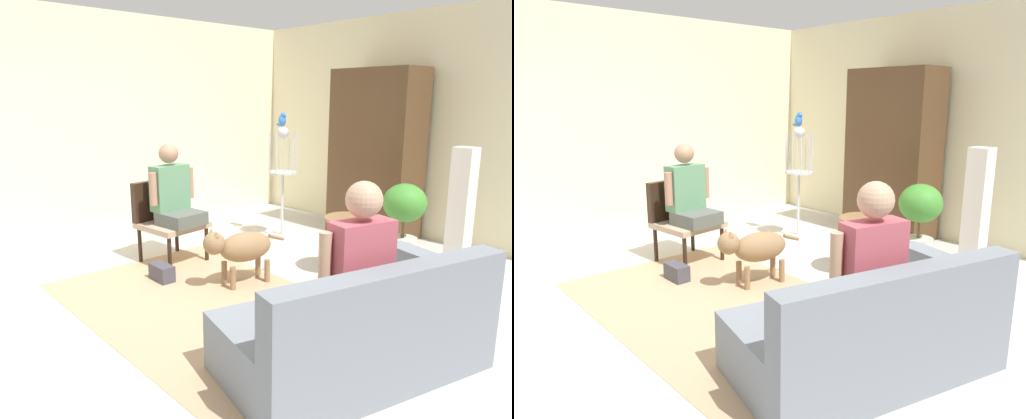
% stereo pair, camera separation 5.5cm
% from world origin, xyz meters
% --- Properties ---
extents(ground_plane, '(7.30, 7.30, 0.00)m').
position_xyz_m(ground_plane, '(0.00, 0.00, 0.00)').
color(ground_plane, beige).
extents(back_wall, '(5.82, 0.12, 2.82)m').
position_xyz_m(back_wall, '(0.00, 3.10, 1.41)').
color(back_wall, beige).
rests_on(back_wall, ground).
extents(left_wall, '(0.12, 6.69, 2.82)m').
position_xyz_m(left_wall, '(-2.67, 0.30, 1.41)').
color(left_wall, beige).
rests_on(left_wall, ground).
extents(area_rug, '(2.88, 1.89, 0.01)m').
position_xyz_m(area_rug, '(0.03, -0.28, 0.00)').
color(area_rug, tan).
rests_on(area_rug, ground).
extents(couch, '(1.30, 1.89, 0.82)m').
position_xyz_m(couch, '(1.54, -0.13, 0.29)').
color(couch, slate).
rests_on(couch, ground).
extents(armchair, '(0.68, 0.68, 0.88)m').
position_xyz_m(armchair, '(-1.28, 0.13, 0.51)').
color(armchair, black).
rests_on(armchair, ground).
extents(person_on_couch, '(0.50, 0.56, 0.88)m').
position_xyz_m(person_on_couch, '(1.50, -0.16, 0.77)').
color(person_on_couch, gray).
extents(person_on_armchair, '(0.51, 0.58, 0.86)m').
position_xyz_m(person_on_armchair, '(-1.12, 0.15, 0.77)').
color(person_on_armchair, '#535952').
extents(round_end_table, '(0.52, 0.52, 0.59)m').
position_xyz_m(round_end_table, '(0.37, 1.28, 0.40)').
color(round_end_table, olive).
rests_on(round_end_table, ground).
extents(dog, '(0.38, 0.88, 0.59)m').
position_xyz_m(dog, '(-0.14, 0.26, 0.37)').
color(dog, olive).
rests_on(dog, ground).
extents(bird_cage_stand, '(0.37, 0.37, 1.42)m').
position_xyz_m(bird_cage_stand, '(-1.04, 1.72, 0.69)').
color(bird_cage_stand, silver).
rests_on(bird_cage_stand, ground).
extents(parrot, '(0.17, 0.10, 0.18)m').
position_xyz_m(parrot, '(-1.06, 1.72, 1.51)').
color(parrot, blue).
rests_on(parrot, bird_cage_stand).
extents(potted_plant, '(0.46, 0.46, 0.88)m').
position_xyz_m(potted_plant, '(0.56, 1.96, 0.54)').
color(potted_plant, beige).
rests_on(potted_plant, ground).
extents(column_lamp, '(0.20, 0.20, 1.34)m').
position_xyz_m(column_lamp, '(1.30, 1.66, 0.67)').
color(column_lamp, '#4C4742').
rests_on(column_lamp, ground).
extents(armoire_cabinet, '(1.11, 0.56, 2.13)m').
position_xyz_m(armoire_cabinet, '(-0.34, 2.69, 1.06)').
color(armoire_cabinet, '#4C331E').
rests_on(armoire_cabinet, ground).
extents(handbag, '(0.27, 0.15, 0.17)m').
position_xyz_m(handbag, '(-0.74, -0.26, 0.08)').
color(handbag, '#3F3F4C').
rests_on(handbag, ground).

